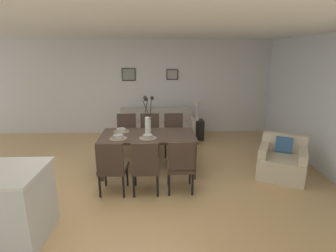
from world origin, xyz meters
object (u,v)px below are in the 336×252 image
object	(u,v)px
dining_chair_far_left	(145,165)
side_table	(196,130)
dining_chair_near_right	(127,132)
framed_picture_left	(129,75)
dining_chair_far_right	(150,132)
centerpiece_vase	(148,120)
bowl_near_right	(121,130)
armchair	(282,161)
framed_picture_center	(172,74)
table_lamp	(197,106)
dining_chair_mid_right	(174,132)
bowl_near_left	(118,136)
sofa	(157,130)
dining_table	(148,138)
dining_chair_near_left	(112,165)
dining_chair_mid_left	(181,164)

from	to	relation	value
dining_chair_far_left	side_table	xyz separation A→B (m)	(1.24, 2.80, -0.25)
dining_chair_near_right	framed_picture_left	size ratio (longest dim) A/B	2.45
dining_chair_far_right	centerpiece_vase	xyz separation A→B (m)	(-0.00, -0.88, 0.51)
dining_chair_near_right	dining_chair_far_left	bearing A→B (deg)	-74.40
centerpiece_vase	bowl_near_right	xyz separation A→B (m)	(-0.54, 0.21, -0.24)
armchair	framed_picture_center	size ratio (longest dim) A/B	3.35
side_table	dining_chair_far_left	bearing A→B (deg)	-113.79
framed_picture_left	table_lamp	bearing A→B (deg)	-20.04
dining_chair_mid_right	centerpiece_vase	xyz separation A→B (m)	(-0.54, -0.88, 0.51)
dining_chair_near_right	dining_chair_far_right	world-z (taller)	same
bowl_near_left	sofa	distance (m)	2.28
dining_chair_near_right	armchair	world-z (taller)	dining_chair_near_right
dining_chair_near_right	dining_chair_far_left	size ratio (longest dim) A/B	1.00
centerpiece_vase	dining_table	bearing A→B (deg)	-124.65
sofa	bowl_near_left	bearing A→B (deg)	-108.20
bowl_near_left	table_lamp	distance (m)	2.76
dining_table	table_lamp	xyz separation A→B (m)	(1.22, 1.91, 0.23)
dining_chair_far_right	side_table	size ratio (longest dim) A/B	1.77
side_table	bowl_near_right	bearing A→B (deg)	-136.07
dining_chair_near_left	sofa	distance (m)	2.89
bowl_near_right	side_table	size ratio (longest dim) A/B	0.33
dining_table	bowl_near_right	size ratio (longest dim) A/B	10.59
framed_picture_center	bowl_near_right	bearing A→B (deg)	-115.81
side_table	sofa	bearing A→B (deg)	-179.61
bowl_near_right	table_lamp	size ratio (longest dim) A/B	0.33
bowl_near_left	armchair	world-z (taller)	bowl_near_left
dining_chair_far_left	dining_chair_mid_left	size ratio (longest dim) A/B	1.00
dining_chair_near_left	framed_picture_center	bearing A→B (deg)	71.55
sofa	dining_chair_near_left	bearing A→B (deg)	-104.25
dining_chair_mid_right	dining_chair_near_left	bearing A→B (deg)	-121.79
dining_chair_far_left	bowl_near_right	world-z (taller)	dining_chair_far_left
dining_table	dining_chair_near_left	xyz separation A→B (m)	(-0.55, -0.89, -0.15)
framed_picture_left	dining_chair_far_right	bearing A→B (deg)	-70.23
bowl_near_left	centerpiece_vase	bearing A→B (deg)	21.55
dining_table	centerpiece_vase	world-z (taller)	centerpiece_vase
dining_chair_mid_right	framed_picture_left	size ratio (longest dim) A/B	2.45
armchair	dining_chair_far_right	bearing A→B (deg)	154.24
dining_chair_near_right	dining_chair_far_left	distance (m)	1.87
sofa	framed_picture_center	world-z (taller)	framed_picture_center
dining_chair_far_left	side_table	world-z (taller)	dining_chair_far_left
dining_chair_mid_right	bowl_near_left	distance (m)	1.56
dining_chair_near_left	framed_picture_center	distance (m)	3.83
bowl_near_right	side_table	bearing A→B (deg)	43.93
armchair	dining_chair_mid_left	bearing A→B (deg)	-164.39
dining_chair_near_right	side_table	size ratio (longest dim) A/B	1.77
framed_picture_center	dining_chair_mid_right	bearing A→B (deg)	-91.91
dining_chair_near_right	bowl_near_right	bearing A→B (deg)	-91.66
dining_chair_far_right	bowl_near_right	xyz separation A→B (m)	(-0.55, -0.67, 0.27)
dining_chair_near_left	sofa	world-z (taller)	dining_chair_near_left
bowl_near_right	dining_table	bearing A→B (deg)	-21.46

